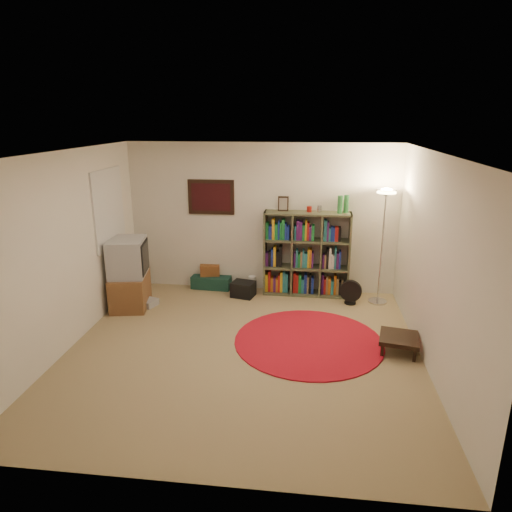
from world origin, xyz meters
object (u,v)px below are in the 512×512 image
Objects in this scene: bookshelf at (305,255)px; side_table at (399,339)px; tv_stand at (129,275)px; floor_lamp at (385,209)px; floor_fan at (351,292)px; suitcase at (213,281)px.

bookshelf is 2.99× the size of side_table.
side_table is at bearing -24.48° from tv_stand.
floor_lamp is at bearing 91.57° from side_table.
tv_stand reaches higher than side_table.
floor_fan is at bearing 108.03° from side_table.
floor_fan is 3.51m from tv_stand.
bookshelf is 2.86m from tv_stand.
floor_lamp reaches higher than floor_fan.
bookshelf is 1.72m from suitcase.
floor_lamp is 4.08m from tv_stand.
bookshelf is at bearing 167.15° from floor_lamp.
floor_lamp is at bearing 26.25° from floor_fan.
suitcase is (1.10, 1.01, -0.42)m from tv_stand.
bookshelf reaches higher than suitcase.
suitcase is (-1.61, 0.12, -0.57)m from bookshelf.
floor_lamp is 4.63× the size of floor_fan.
side_table reaches higher than suitcase.
floor_lamp is 1.68× the size of tv_stand.
floor_fan is 0.71× the size of side_table.
side_table is (2.85, -2.03, 0.08)m from suitcase.
floor_lamp is 2.60× the size of suitcase.
bookshelf is at bearing 8.12° from tv_stand.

